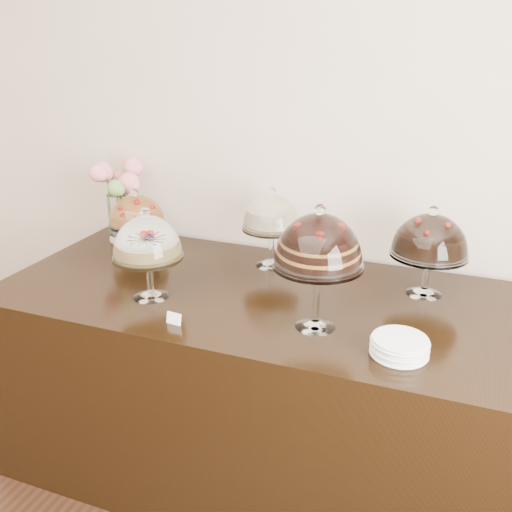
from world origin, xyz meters
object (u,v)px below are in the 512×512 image
(display_counter, at_px, (260,384))
(cake_stand_sugar_sponge, at_px, (147,242))
(cake_stand_fruit_tart, at_px, (137,213))
(cake_stand_dark_choco, at_px, (430,239))
(plate_stack, at_px, (400,347))
(flower_vase, at_px, (118,191))
(cake_stand_choco_layer, at_px, (319,245))
(cake_stand_cheesecake, at_px, (272,216))

(display_counter, xyz_separation_m, cake_stand_sugar_sponge, (-0.40, -0.20, 0.69))
(cake_stand_fruit_tart, bearing_deg, cake_stand_sugar_sponge, -53.17)
(cake_stand_dark_choco, height_order, plate_stack, cake_stand_dark_choco)
(cake_stand_dark_choco, xyz_separation_m, cake_stand_fruit_tart, (-1.37, 0.01, -0.05))
(cake_stand_sugar_sponge, distance_m, cake_stand_dark_choco, 1.13)
(cake_stand_dark_choco, xyz_separation_m, flower_vase, (-1.53, 0.11, 0.02))
(cake_stand_choco_layer, xyz_separation_m, flower_vase, (-1.19, 0.55, -0.06))
(cake_stand_choco_layer, height_order, cake_stand_dark_choco, cake_stand_choco_layer)
(cake_stand_sugar_sponge, xyz_separation_m, flower_vase, (-0.50, 0.54, 0.03))
(cake_stand_choco_layer, height_order, cake_stand_cheesecake, cake_stand_choco_layer)
(cake_stand_choco_layer, distance_m, plate_stack, 0.44)
(cake_stand_choco_layer, relative_size, cake_stand_dark_choco, 1.24)
(cake_stand_sugar_sponge, relative_size, cake_stand_cheesecake, 1.01)
(cake_stand_choco_layer, bearing_deg, cake_stand_dark_choco, 51.86)
(cake_stand_sugar_sponge, xyz_separation_m, cake_stand_fruit_tart, (-0.33, 0.44, -0.05))
(cake_stand_dark_choco, relative_size, flower_vase, 0.89)
(cake_stand_cheesecake, bearing_deg, flower_vase, 176.97)
(cake_stand_sugar_sponge, xyz_separation_m, cake_stand_cheesecake, (0.34, 0.50, 0.00))
(cake_stand_choco_layer, bearing_deg, display_counter, 145.12)
(display_counter, distance_m, flower_vase, 1.20)
(cake_stand_sugar_sponge, relative_size, plate_stack, 1.99)
(flower_vase, bearing_deg, plate_stack, -22.86)
(cake_stand_choco_layer, bearing_deg, cake_stand_cheesecake, 125.08)
(cake_stand_fruit_tart, bearing_deg, cake_stand_choco_layer, -23.48)
(cake_stand_choco_layer, relative_size, cake_stand_fruit_tart, 1.48)
(cake_stand_sugar_sponge, height_order, cake_stand_dark_choco, cake_stand_sugar_sponge)
(cake_stand_cheesecake, xyz_separation_m, cake_stand_dark_choco, (0.69, -0.06, 0.00))
(cake_stand_choco_layer, relative_size, cake_stand_cheesecake, 1.25)
(display_counter, xyz_separation_m, cake_stand_fruit_tart, (-0.73, 0.24, 0.64))
(display_counter, bearing_deg, cake_stand_choco_layer, -34.88)
(cake_stand_sugar_sponge, height_order, cake_stand_cheesecake, cake_stand_sugar_sponge)
(plate_stack, bearing_deg, flower_vase, 157.14)
(cake_stand_sugar_sponge, height_order, cake_stand_choco_layer, cake_stand_choco_layer)
(cake_stand_cheesecake, relative_size, cake_stand_fruit_tart, 1.18)
(cake_stand_cheesecake, bearing_deg, cake_stand_fruit_tart, -175.36)
(plate_stack, bearing_deg, cake_stand_sugar_sponge, 174.59)
(flower_vase, xyz_separation_m, plate_stack, (1.51, -0.64, -0.23))
(cake_stand_dark_choco, bearing_deg, cake_stand_fruit_tart, 179.61)
(cake_stand_cheesecake, xyz_separation_m, flower_vase, (-0.84, 0.04, 0.02))
(display_counter, relative_size, cake_stand_sugar_sponge, 5.82)
(cake_stand_dark_choco, relative_size, plate_stack, 1.99)
(cake_stand_sugar_sponge, xyz_separation_m, plate_stack, (1.01, -0.10, -0.21))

